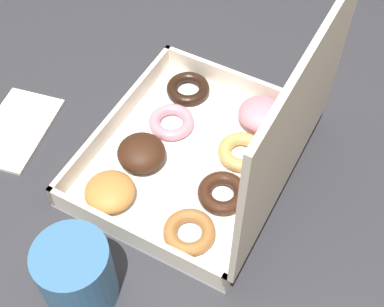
{
  "coord_description": "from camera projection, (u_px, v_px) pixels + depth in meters",
  "views": [
    {
      "loc": [
        0.38,
        0.31,
        1.39
      ],
      "look_at": [
        -0.04,
        0.09,
        0.75
      ],
      "focal_mm": 50.0,
      "sensor_mm": 36.0,
      "label": 1
    }
  ],
  "objects": [
    {
      "name": "dining_table",
      "position": [
        135.0,
        189.0,
        0.88
      ],
      "size": [
        1.2,
        1.0,
        0.73
      ],
      "color": "#2D2D33",
      "rests_on": "ground_plane"
    },
    {
      "name": "donut_box",
      "position": [
        213.0,
        147.0,
        0.75
      ],
      "size": [
        0.33,
        0.28,
        0.3
      ],
      "color": "white",
      "rests_on": "dining_table"
    },
    {
      "name": "coffee_mug",
      "position": [
        76.0,
        274.0,
        0.64
      ],
      "size": [
        0.09,
        0.09,
        0.11
      ],
      "color": "teal",
      "rests_on": "dining_table"
    },
    {
      "name": "paper_napkin",
      "position": [
        16.0,
        129.0,
        0.84
      ],
      "size": [
        0.17,
        0.12,
        0.01
      ],
      "color": "silver",
      "rests_on": "dining_table"
    }
  ]
}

